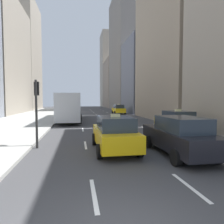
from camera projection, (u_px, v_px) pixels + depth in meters
sidewalk_left at (33, 117)px, 28.81m from camera, size 8.00×66.00×0.15m
lane_markings at (102, 119)px, 26.50m from camera, size 5.72×56.00×0.01m
building_row_right at (130, 62)px, 48.77m from camera, size 6.00×84.30×30.46m
taxi_lead at (177, 122)px, 15.18m from camera, size 2.02×4.40×1.87m
taxi_second at (119, 109)px, 36.76m from camera, size 2.02×4.40×1.87m
taxi_third at (115, 133)px, 9.98m from camera, size 2.02×4.40×1.87m
sedan_black_near at (179, 136)px, 9.21m from camera, size 2.02×4.86×1.79m
city_bus at (70, 106)px, 24.74m from camera, size 2.80×11.61×3.25m
traffic_light_pole at (37, 103)px, 10.51m from camera, size 0.24×0.42×3.60m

